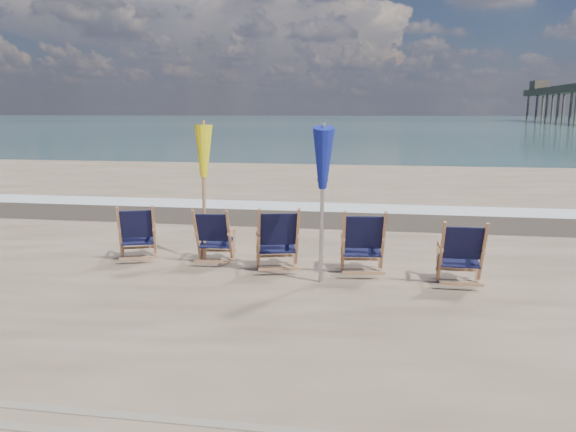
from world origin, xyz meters
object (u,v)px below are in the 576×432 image
object	(u,v)px
beach_chair_0	(154,233)
beach_chair_3	(383,244)
beach_chair_1	(229,237)
beach_chair_4	(483,255)
umbrella_blue	(322,164)
umbrella_yellow	(203,159)
beach_chair_2	(297,240)

from	to	relation	value
beach_chair_0	beach_chair_3	world-z (taller)	beach_chair_3
beach_chair_1	beach_chair_4	xyz separation A→B (m)	(3.85, -0.61, 0.02)
beach_chair_3	umbrella_blue	xyz separation A→B (m)	(-0.87, -0.59, 1.24)
umbrella_yellow	umbrella_blue	xyz separation A→B (m)	(2.07, -1.05, 0.05)
umbrella_blue	beach_chair_3	bearing A→B (deg)	33.93
beach_chair_4	umbrella_yellow	world-z (taller)	umbrella_yellow
beach_chair_2	beach_chair_1	bearing A→B (deg)	-25.96
beach_chair_0	beach_chair_2	world-z (taller)	beach_chair_2
umbrella_yellow	beach_chair_1	bearing A→B (deg)	-23.03
beach_chair_0	umbrella_blue	size ratio (longest dim) A/B	0.43
beach_chair_0	beach_chair_1	world-z (taller)	beach_chair_0
beach_chair_0	beach_chair_3	xyz separation A→B (m)	(3.78, -0.32, 0.04)
umbrella_blue	beach_chair_0	bearing A→B (deg)	162.60
beach_chair_4	beach_chair_1	bearing A→B (deg)	-9.17
beach_chair_1	beach_chair_3	bearing A→B (deg)	169.49
beach_chair_1	beach_chair_2	distance (m)	1.17
beach_chair_4	umbrella_blue	distance (m)	2.60
beach_chair_2	beach_chair_4	xyz separation A→B (m)	(2.70, -0.39, -0.03)
beach_chair_1	beach_chair_3	xyz separation A→B (m)	(2.46, -0.26, 0.05)
beach_chair_2	beach_chair_4	distance (m)	2.73
beach_chair_1	umbrella_blue	bearing A→B (deg)	147.51
beach_chair_0	beach_chair_2	size ratio (longest dim) A/B	0.92
beach_chair_1	umbrella_blue	distance (m)	2.22
beach_chair_2	umbrella_yellow	size ratio (longest dim) A/B	0.47
beach_chair_1	beach_chair_2	size ratio (longest dim) A/B	0.90
beach_chair_2	umbrella_yellow	world-z (taller)	umbrella_yellow
beach_chair_3	beach_chair_4	bearing A→B (deg)	159.48
beach_chair_1	umbrella_yellow	world-z (taller)	umbrella_yellow
beach_chair_1	beach_chair_4	bearing A→B (deg)	166.49
beach_chair_4	umbrella_blue	xyz separation A→B (m)	(-2.26, -0.24, 1.27)
umbrella_yellow	umbrella_blue	size ratio (longest dim) A/B	0.98
beach_chair_0	umbrella_yellow	world-z (taller)	umbrella_yellow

